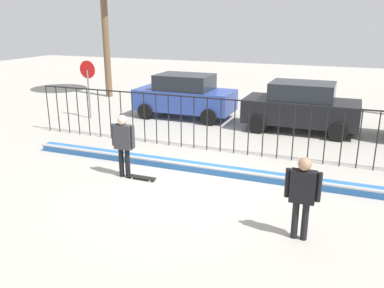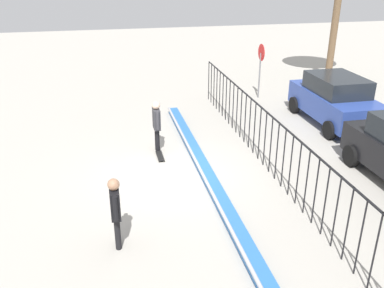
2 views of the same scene
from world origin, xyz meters
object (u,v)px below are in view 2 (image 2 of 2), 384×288
at_px(stop_sign, 260,64).
at_px(skateboarder, 157,122).
at_px(parked_car_blue, 335,99).
at_px(camera_operator, 115,207).
at_px(skateboard, 160,156).

bearing_deg(stop_sign, skateboarder, -47.59).
relative_size(skateboarder, parked_car_blue, 0.41).
xyz_separation_m(camera_operator, stop_sign, (-9.96, 7.07, 0.59)).
relative_size(skateboarder, skateboard, 2.20).
distance_m(camera_operator, parked_car_blue, 10.67).
bearing_deg(skateboarder, skateboard, 17.31).
bearing_deg(stop_sign, skateboard, -44.67).
bearing_deg(skateboard, camera_operator, -0.43).
xyz_separation_m(parked_car_blue, stop_sign, (-3.82, -1.67, 0.64)).
height_order(skateboarder, parked_car_blue, parked_car_blue).
xyz_separation_m(skateboarder, parked_car_blue, (-1.20, 7.16, -0.09)).
bearing_deg(parked_car_blue, stop_sign, -158.89).
bearing_deg(stop_sign, parked_car_blue, 23.56).
height_order(skateboard, parked_car_blue, parked_car_blue).
distance_m(skateboard, camera_operator, 4.79).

